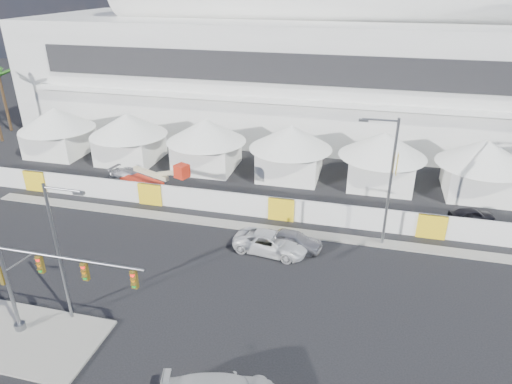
% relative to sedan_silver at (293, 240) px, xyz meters
% --- Properties ---
extents(ground, '(160.00, 160.00, 0.00)m').
position_rel_sedan_silver_xyz_m(ground, '(-7.77, -10.18, -0.75)').
color(ground, black).
rests_on(ground, ground).
extents(median_island, '(10.00, 5.00, 0.15)m').
position_rel_sedan_silver_xyz_m(median_island, '(-13.77, -13.18, -0.67)').
color(median_island, gray).
rests_on(median_island, ground).
extents(far_curb, '(80.00, 1.20, 0.12)m').
position_rel_sedan_silver_xyz_m(far_curb, '(12.23, 2.32, -0.69)').
color(far_curb, gray).
rests_on(far_curb, ground).
extents(stadium, '(80.00, 24.80, 21.98)m').
position_rel_sedan_silver_xyz_m(stadium, '(0.93, 31.33, 8.70)').
color(stadium, silver).
rests_on(stadium, ground).
extents(tent_row, '(53.40, 8.40, 5.40)m').
position_rel_sedan_silver_xyz_m(tent_row, '(-7.27, 13.82, 2.40)').
color(tent_row, white).
rests_on(tent_row, ground).
extents(hoarding_fence, '(70.00, 0.25, 2.00)m').
position_rel_sedan_silver_xyz_m(hoarding_fence, '(-1.77, 4.32, 0.25)').
color(hoarding_fence, white).
rests_on(hoarding_fence, ground).
extents(palm_cluster, '(10.60, 10.60, 8.55)m').
position_rel_sedan_silver_xyz_m(palm_cluster, '(-41.24, 19.33, 6.14)').
color(palm_cluster, '#47331E').
rests_on(palm_cluster, ground).
extents(sedan_silver, '(2.14, 4.52, 1.49)m').
position_rel_sedan_silver_xyz_m(sedan_silver, '(0.00, 0.00, 0.00)').
color(sedan_silver, '#A3A3A7').
rests_on(sedan_silver, ground).
extents(pickup_curb, '(3.21, 5.83, 1.55)m').
position_rel_sedan_silver_xyz_m(pickup_curb, '(-1.55, -0.79, 0.03)').
color(pickup_curb, white).
rests_on(pickup_curb, ground).
extents(lot_car_b, '(2.62, 4.07, 1.29)m').
position_rel_sedan_silver_xyz_m(lot_car_b, '(13.80, 7.74, -0.10)').
color(lot_car_b, black).
rests_on(lot_car_b, ground).
extents(lot_car_c, '(3.02, 5.38, 1.47)m').
position_rel_sedan_silver_xyz_m(lot_car_c, '(-17.47, 8.01, -0.01)').
color(lot_car_c, silver).
rests_on(lot_car_c, ground).
extents(traffic_mast, '(8.84, 0.62, 6.36)m').
position_rel_sedan_silver_xyz_m(traffic_mast, '(-11.83, -12.64, 3.00)').
color(traffic_mast, gray).
rests_on(traffic_mast, median_island).
extents(streetlight_median, '(2.44, 0.24, 8.81)m').
position_rel_sedan_silver_xyz_m(streetlight_median, '(-11.36, -10.98, 4.46)').
color(streetlight_median, gray).
rests_on(streetlight_median, median_island).
extents(streetlight_curb, '(2.97, 0.67, 10.03)m').
position_rel_sedan_silver_xyz_m(streetlight_curb, '(6.33, 2.32, 5.07)').
color(streetlight_curb, gray).
rests_on(streetlight_curb, ground).
extents(boom_lift, '(8.45, 3.27, 4.14)m').
position_rel_sedan_silver_xyz_m(boom_lift, '(-14.89, 6.39, 0.37)').
color(boom_lift, red).
rests_on(boom_lift, ground).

